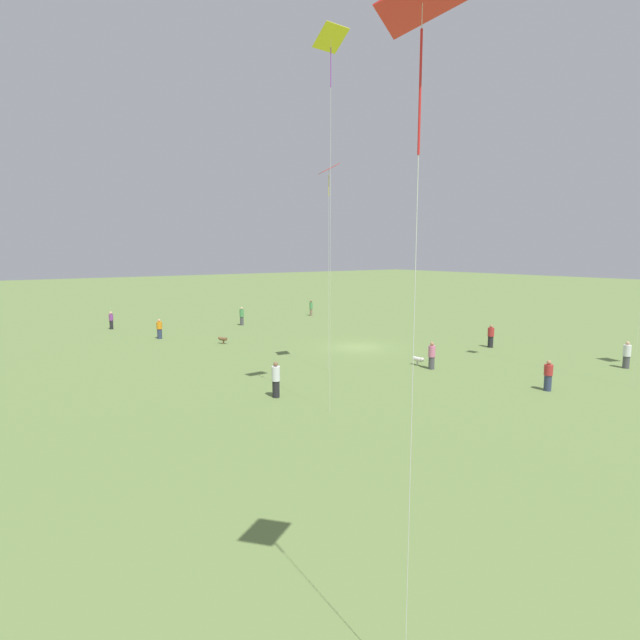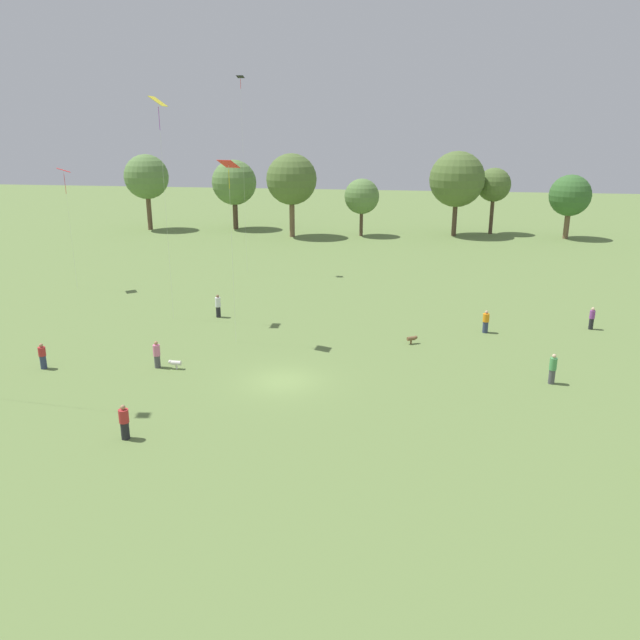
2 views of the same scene
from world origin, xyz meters
TOP-DOWN VIEW (x-y plane):
  - ground_plane at (0.00, 0.00)m, footprint 240.00×240.00m
  - tree_0 at (-31.66, 53.18)m, footprint 6.33×6.33m
  - tree_1 at (-19.40, 55.76)m, footprint 6.45×6.45m
  - tree_2 at (-9.77, 50.41)m, footprint 6.80×6.80m
  - tree_3 at (-0.48, 52.59)m, footprint 4.76×4.76m
  - tree_4 at (12.23, 54.78)m, footprint 7.45×7.45m
  - tree_5 at (17.43, 57.36)m, footprint 4.63×4.63m
  - tree_6 at (27.09, 54.86)m, footprint 5.44×5.44m
  - person_0 at (-5.95, -8.20)m, footprint 0.67×0.67m
  - person_2 at (-8.22, 0.92)m, footprint 0.57×0.57m
  - person_3 at (-15.14, -0.39)m, footprint 0.57×0.57m
  - person_4 at (15.60, 2.15)m, footprint 0.55×0.55m
  - person_6 at (12.64, 11.31)m, footprint 0.56×0.56m
  - person_7 at (-7.85, 11.96)m, footprint 0.58×0.58m
  - person_8 at (20.48, 13.38)m, footprint 0.40×0.40m
  - kite_1 at (-10.02, 28.18)m, footprint 0.70×0.68m
  - kite_3 at (-4.79, 6.42)m, footprint 1.40×1.33m
  - kite_4 at (-23.82, 18.83)m, footprint 1.55×1.57m
  - kite_5 at (-11.25, 11.09)m, footprint 1.05×1.24m
  - dog_0 at (7.41, 7.95)m, footprint 0.75×0.57m
  - dog_1 at (-7.05, 0.84)m, footprint 0.83×0.29m

SIDE VIEW (x-z plane):
  - ground_plane at x=0.00m, z-range 0.00..0.00m
  - dog_0 at x=7.41m, z-range 0.11..0.66m
  - dog_1 at x=-7.05m, z-range 0.11..0.68m
  - person_3 at x=-15.14m, z-range -0.02..1.63m
  - person_6 at x=12.64m, z-range -0.02..1.65m
  - person_8 at x=20.48m, z-range -0.01..1.68m
  - person_2 at x=-8.22m, z-range -0.02..1.71m
  - person_0 at x=-5.95m, z-range -0.02..1.75m
  - person_4 at x=15.60m, z-range -0.01..1.82m
  - person_7 at x=-7.85m, z-range -0.01..1.83m
  - tree_3 at x=-0.48m, z-range 1.49..9.29m
  - tree_6 at x=27.09m, z-range 1.48..9.96m
  - tree_1 at x=-19.40m, z-range 1.73..11.73m
  - tree_5 at x=17.43m, z-range 2.18..11.30m
  - tree_0 at x=-31.66m, z-range 2.19..12.98m
  - tree_4 at x=12.23m, z-range 1.96..13.38m
  - tree_2 at x=-9.77m, z-range 2.14..13.29m
  - kite_4 at x=-23.82m, z-range 4.97..15.94m
  - kite_3 at x=-4.79m, z-range 5.57..17.95m
  - kite_5 at x=-11.25m, z-range 7.37..23.87m
  - kite_1 at x=-10.02m, z-range 7.68..26.79m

